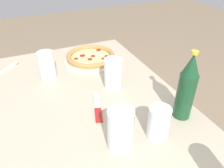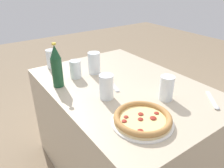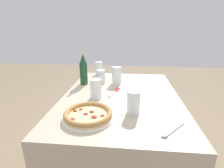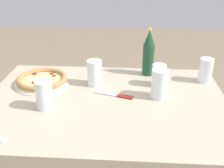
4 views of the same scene
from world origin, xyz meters
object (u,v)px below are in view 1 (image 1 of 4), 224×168
knife (98,107)px  glass_red_wine (113,74)px  glass_iced_tea (120,131)px  pizza_margherita (91,57)px  beer_bottle (187,88)px  glass_orange_juice (47,66)px  glass_lemonade (159,123)px  spoon (8,68)px

knife → glass_red_wine: bearing=134.9°
glass_iced_tea → knife: size_ratio=0.77×
pizza_margherita → glass_iced_tea: 0.62m
glass_iced_tea → pizza_margherita: bearing=169.7°
beer_bottle → pizza_margherita: bearing=-163.6°
pizza_margherita → glass_orange_juice: size_ratio=2.13×
glass_red_wine → beer_bottle: (0.28, 0.16, 0.06)m
beer_bottle → knife: size_ratio=1.42×
glass_iced_tea → glass_lemonade: 0.14m
pizza_margherita → glass_red_wine: 0.28m
glass_red_wine → glass_orange_juice: bearing=-127.4°
pizza_margherita → glass_orange_juice: glass_orange_juice is taller
glass_orange_juice → knife: 0.34m
beer_bottle → knife: (-0.17, -0.27, -0.12)m
glass_red_wine → glass_orange_juice: size_ratio=1.01×
glass_red_wine → glass_iced_tea: size_ratio=0.94×
pizza_margherita → glass_iced_tea: size_ratio=1.97×
glass_red_wine → glass_lemonade: (0.33, 0.02, -0.01)m
glass_lemonade → knife: bearing=-148.1°
glass_iced_tea → spoon: (-0.69, -0.31, -0.06)m
pizza_margherita → glass_orange_juice: 0.26m
glass_orange_juice → spoon: (-0.17, -0.18, -0.06)m
glass_iced_tea → spoon: bearing=-155.6°
beer_bottle → spoon: 0.88m
glass_lemonade → glass_orange_juice: bearing=-152.9°
glass_orange_juice → glass_lemonade: size_ratio=1.16×
glass_orange_juice → knife: (0.31, 0.14, -0.06)m
beer_bottle → glass_iced_tea: bearing=-81.4°
glass_red_wine → glass_lemonade: size_ratio=1.17×
glass_red_wine → beer_bottle: size_ratio=0.51×
glass_orange_juice → knife: glass_orange_juice is taller
spoon → beer_bottle: bearing=42.2°
glass_iced_tea → glass_orange_juice: bearing=-165.5°
glass_lemonade → spoon: size_ratio=0.73×
pizza_margherita → spoon: size_ratio=1.80×
glass_iced_tea → knife: 0.22m
glass_orange_juice → beer_bottle: size_ratio=0.50×
glass_iced_tea → beer_bottle: beer_bottle is taller
beer_bottle → knife: beer_bottle is taller
pizza_margherita → glass_iced_tea: (0.61, -0.11, 0.05)m
glass_lemonade → spoon: glass_lemonade is taller
pizza_margherita → beer_bottle: 0.60m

